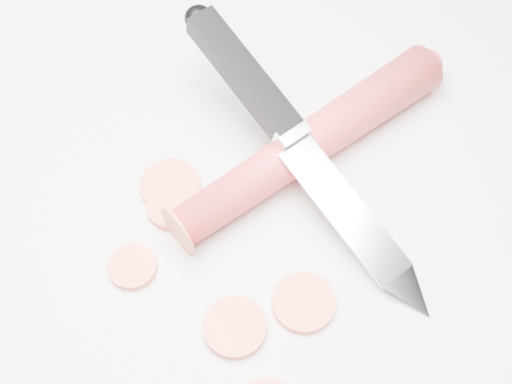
% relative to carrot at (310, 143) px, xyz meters
% --- Properties ---
extents(ground, '(2.40, 2.40, 0.00)m').
position_rel_carrot_xyz_m(ground, '(-0.03, -0.05, -0.02)').
color(ground, silver).
rests_on(ground, ground).
extents(carrot, '(0.14, 0.20, 0.03)m').
position_rel_carrot_xyz_m(carrot, '(0.00, 0.00, 0.00)').
color(carrot, red).
rests_on(carrot, ground).
extents(carrot_slice_0, '(0.04, 0.04, 0.01)m').
position_rel_carrot_xyz_m(carrot_slice_0, '(-0.07, -0.07, -0.01)').
color(carrot_slice_0, '#E2583E').
rests_on(carrot_slice_0, ground).
extents(carrot_slice_1, '(0.03, 0.03, 0.01)m').
position_rel_carrot_xyz_m(carrot_slice_1, '(-0.08, -0.12, -0.01)').
color(carrot_slice_1, '#E2583E').
rests_on(carrot_slice_1, ground).
extents(carrot_slice_2, '(0.04, 0.04, 0.01)m').
position_rel_carrot_xyz_m(carrot_slice_2, '(-0.00, -0.14, -0.01)').
color(carrot_slice_2, '#E2583E').
rests_on(carrot_slice_2, ground).
extents(carrot_slice_4, '(0.04, 0.04, 0.01)m').
position_rel_carrot_xyz_m(carrot_slice_4, '(0.03, -0.11, -0.01)').
color(carrot_slice_4, '#E2583E').
rests_on(carrot_slice_4, ground).
extents(carrot_slice_5, '(0.04, 0.04, 0.01)m').
position_rel_carrot_xyz_m(carrot_slice_5, '(-0.08, -0.06, -0.01)').
color(carrot_slice_5, '#E2583E').
rests_on(carrot_slice_5, ground).
extents(kitchen_knife, '(0.23, 0.15, 0.07)m').
position_rel_carrot_xyz_m(kitchen_knife, '(0.00, -0.02, 0.02)').
color(kitchen_knife, silver).
rests_on(kitchen_knife, ground).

